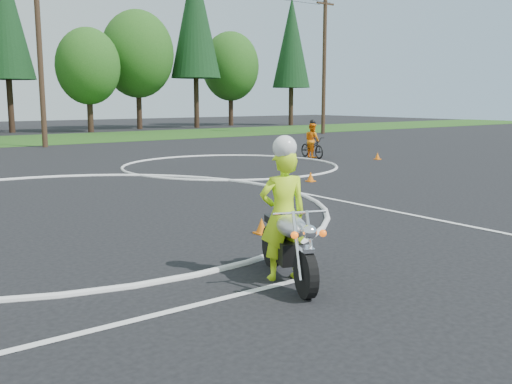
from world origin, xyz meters
TOP-DOWN VIEW (x-y plane):
  - ground at (0.00, 0.00)m, footprint 120.00×120.00m
  - course_markings at (2.17, 4.35)m, footprint 19.05×19.05m
  - primary_motorcycle at (0.91, -3.95)m, footprint 1.02×1.98m
  - rider_primary_grp at (0.92, -3.81)m, footprint 0.78×0.65m
  - rider_second_grp at (12.59, 8.47)m, footprint 0.88×1.79m
  - traffic_cones at (4.43, 2.62)m, footprint 19.56×11.09m
  - treeline at (14.78, 34.61)m, footprint 38.20×8.10m
  - utility_poles at (5.00, 21.00)m, footprint 41.60×1.12m

SIDE VIEW (x-z plane):
  - ground at x=0.00m, z-range 0.00..0.00m
  - course_markings at x=2.17m, z-range -0.05..0.07m
  - traffic_cones at x=4.43m, z-range -0.01..0.29m
  - primary_motorcycle at x=0.91m, z-range -0.02..1.07m
  - rider_second_grp at x=12.59m, z-range -0.24..1.40m
  - rider_primary_grp at x=0.92m, z-range -0.04..1.98m
  - utility_poles at x=5.00m, z-range 0.20..10.20m
  - treeline at x=14.78m, z-range -0.64..13.88m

